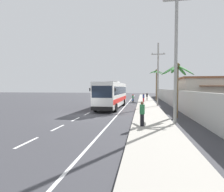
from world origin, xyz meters
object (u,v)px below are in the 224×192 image
object	(u,v)px
utility_pole_nearest	(176,54)
utility_pole_mid	(158,74)
motorcycle_beside_bus	(133,99)
roadside_building	(221,92)
pedestrian_far_walk	(143,98)
palm_second	(177,78)
palm_nearest	(157,78)
pedestrian_near_kerb	(142,113)
pedestrian_midwalk	(147,96)
coach_bus_foreground	(112,94)

from	to	relation	value
utility_pole_nearest	utility_pole_mid	world-z (taller)	utility_pole_nearest
motorcycle_beside_bus	roadside_building	size ratio (longest dim) A/B	0.17
pedestrian_far_walk	roadside_building	xyz separation A→B (m)	(10.97, -6.20, 1.20)
palm_second	roadside_building	world-z (taller)	palm_second
motorcycle_beside_bus	utility_pole_nearest	size ratio (longest dim) A/B	0.19
palm_nearest	roadside_building	distance (m)	15.70
pedestrian_far_walk	palm_nearest	world-z (taller)	palm_nearest
pedestrian_far_walk	roadside_building	world-z (taller)	roadside_building
motorcycle_beside_bus	pedestrian_far_walk	xyz separation A→B (m)	(1.99, -0.37, 0.34)
palm_nearest	pedestrian_near_kerb	bearing A→B (deg)	-96.35
motorcycle_beside_bus	pedestrian_midwalk	world-z (taller)	pedestrian_midwalk
roadside_building	pedestrian_far_walk	bearing A→B (deg)	150.51
motorcycle_beside_bus	utility_pole_nearest	world-z (taller)	utility_pole_nearest
utility_pole_mid	motorcycle_beside_bus	bearing A→B (deg)	119.98
pedestrian_far_walk	motorcycle_beside_bus	bearing A→B (deg)	47.95
coach_bus_foreground	pedestrian_far_walk	xyz separation A→B (m)	(4.44, 9.51, -0.99)
pedestrian_midwalk	palm_nearest	size ratio (longest dim) A/B	0.24
utility_pole_mid	palm_nearest	xyz separation A→B (m)	(0.86, 13.58, 0.14)
motorcycle_beside_bus	pedestrian_midwalk	xyz separation A→B (m)	(2.76, 3.99, 0.36)
motorcycle_beside_bus	palm_second	distance (m)	18.28
motorcycle_beside_bus	pedestrian_near_kerb	world-z (taller)	pedestrian_near_kerb
pedestrian_midwalk	roadside_building	xyz separation A→B (m)	(10.20, -10.56, 1.18)
motorcycle_beside_bus	pedestrian_near_kerb	xyz separation A→B (m)	(1.70, -22.16, 0.41)
pedestrian_far_walk	utility_pole_nearest	xyz separation A→B (m)	(2.19, -20.41, 4.46)
pedestrian_near_kerb	pedestrian_midwalk	size ratio (longest dim) A/B	1.05
pedestrian_near_kerb	utility_pole_nearest	distance (m)	5.23
pedestrian_midwalk	utility_pole_nearest	size ratio (longest dim) A/B	0.16
pedestrian_near_kerb	utility_pole_mid	world-z (taller)	utility_pole_mid
pedestrian_far_walk	roadside_building	bearing A→B (deg)	-151.07
palm_nearest	roadside_building	bearing A→B (deg)	-58.50
pedestrian_near_kerb	palm_second	distance (m)	6.43
pedestrian_far_walk	utility_pole_nearest	distance (m)	21.00
coach_bus_foreground	pedestrian_near_kerb	distance (m)	13.00
coach_bus_foreground	utility_pole_mid	distance (m)	7.68
coach_bus_foreground	motorcycle_beside_bus	size ratio (longest dim) A/B	6.21
pedestrian_midwalk	utility_pole_mid	bearing A→B (deg)	165.32
pedestrian_midwalk	coach_bus_foreground	bearing A→B (deg)	138.14
coach_bus_foreground	pedestrian_near_kerb	bearing A→B (deg)	-71.38
roadside_building	pedestrian_near_kerb	bearing A→B (deg)	-125.84
utility_pole_mid	utility_pole_nearest	bearing A→B (deg)	-89.38
pedestrian_midwalk	utility_pole_nearest	distance (m)	25.20
coach_bus_foreground	pedestrian_midwalk	xyz separation A→B (m)	(5.20, 13.87, -0.97)
motorcycle_beside_bus	pedestrian_midwalk	distance (m)	4.87
coach_bus_foreground	pedestrian_midwalk	size ratio (longest dim) A/B	7.26
pedestrian_near_kerb	motorcycle_beside_bus	bearing A→B (deg)	120.40
pedestrian_midwalk	utility_pole_nearest	world-z (taller)	utility_pole_nearest
motorcycle_beside_bus	utility_pole_nearest	xyz separation A→B (m)	(4.18, -20.78, 4.80)
pedestrian_near_kerb	pedestrian_far_walk	size ratio (longest dim) A/B	1.08
pedestrian_far_walk	palm_nearest	bearing A→B (deg)	-54.21
pedestrian_far_walk	pedestrian_midwalk	bearing A→B (deg)	-41.54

